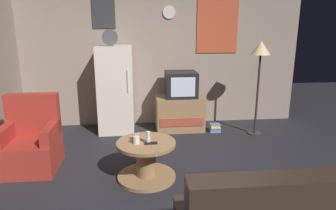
# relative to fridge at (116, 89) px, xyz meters

# --- Properties ---
(ground_plane) EXTENTS (12.00, 12.00, 0.00)m
(ground_plane) POSITION_rel_fridge_xyz_m (0.81, -2.03, -0.75)
(ground_plane) COLOR #232328
(wall_with_art) EXTENTS (5.20, 0.12, 2.78)m
(wall_with_art) POSITION_rel_fridge_xyz_m (0.81, 0.42, 0.64)
(wall_with_art) COLOR gray
(wall_with_art) RESTS_ON ground_plane
(fridge) EXTENTS (0.60, 0.62, 1.77)m
(fridge) POSITION_rel_fridge_xyz_m (0.00, 0.00, 0.00)
(fridge) COLOR silver
(fridge) RESTS_ON ground_plane
(tv_stand) EXTENTS (0.84, 0.53, 0.61)m
(tv_stand) POSITION_rel_fridge_xyz_m (1.12, -0.05, -0.45)
(tv_stand) COLOR #9E754C
(tv_stand) RESTS_ON ground_plane
(crt_tv) EXTENTS (0.54, 0.51, 0.44)m
(crt_tv) POSITION_rel_fridge_xyz_m (1.14, -0.05, 0.07)
(crt_tv) COLOR black
(crt_tv) RESTS_ON tv_stand
(standing_lamp) EXTENTS (0.32, 0.32, 1.59)m
(standing_lamp) POSITION_rel_fridge_xyz_m (2.39, -0.42, 0.60)
(standing_lamp) COLOR #332D28
(standing_lamp) RESTS_ON ground_plane
(coffee_table) EXTENTS (0.72, 0.72, 0.48)m
(coffee_table) POSITION_rel_fridge_xyz_m (0.46, -1.81, -0.51)
(coffee_table) COLOR #9E754C
(coffee_table) RESTS_ON ground_plane
(wine_glass) EXTENTS (0.05, 0.05, 0.15)m
(wine_glass) POSITION_rel_fridge_xyz_m (0.49, -1.86, -0.20)
(wine_glass) COLOR silver
(wine_glass) RESTS_ON coffee_table
(mug_ceramic_white) EXTENTS (0.08, 0.08, 0.09)m
(mug_ceramic_white) POSITION_rel_fridge_xyz_m (0.35, -1.85, -0.23)
(mug_ceramic_white) COLOR silver
(mug_ceramic_white) RESTS_ON coffee_table
(mug_ceramic_tan) EXTENTS (0.08, 0.08, 0.09)m
(mug_ceramic_tan) POSITION_rel_fridge_xyz_m (0.35, -1.76, -0.23)
(mug_ceramic_tan) COLOR tan
(mug_ceramic_tan) RESTS_ON coffee_table
(remote_control) EXTENTS (0.15, 0.05, 0.02)m
(remote_control) POSITION_rel_fridge_xyz_m (0.52, -1.88, -0.26)
(remote_control) COLOR black
(remote_control) RESTS_ON coffee_table
(armchair) EXTENTS (0.68, 0.68, 0.96)m
(armchair) POSITION_rel_fridge_xyz_m (-1.03, -1.36, -0.42)
(armchair) COLOR #A52D23
(armchair) RESTS_ON ground_plane
(book_stack) EXTENTS (0.19, 0.18, 0.14)m
(book_stack) POSITION_rel_fridge_xyz_m (1.72, -0.24, -0.69)
(book_stack) COLOR #63B4BD
(book_stack) RESTS_ON ground_plane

